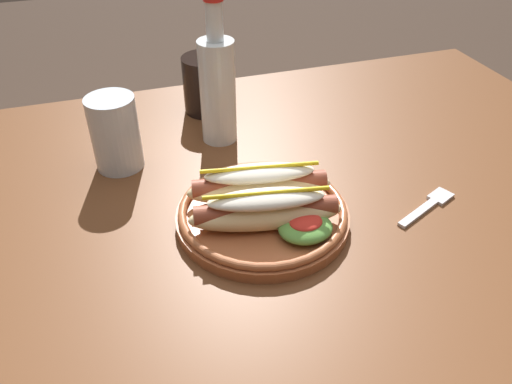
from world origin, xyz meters
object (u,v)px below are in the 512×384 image
hot_dog_plate (264,207)px  glass_bottle (218,87)px  water_cup (115,133)px  fork (429,205)px  soda_cup (207,84)px

hot_dog_plate → glass_bottle: glass_bottle is taller
glass_bottle → hot_dog_plate: bearing=-89.8°
water_cup → hot_dog_plate: bearing=-49.7°
hot_dog_plate → water_cup: 0.28m
hot_dog_plate → water_cup: size_ratio=2.02×
fork → soda_cup: soda_cup is taller
hot_dog_plate → water_cup: bearing=130.3°
fork → soda_cup: (-0.24, 0.40, 0.05)m
fork → hot_dog_plate: bearing=146.0°
fork → glass_bottle: (-0.24, 0.29, 0.10)m
soda_cup → water_cup: 0.24m
hot_dog_plate → soda_cup: size_ratio=2.29×
soda_cup → glass_bottle: 0.12m
hot_dog_plate → fork: bearing=-9.7°
water_cup → glass_bottle: 0.19m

